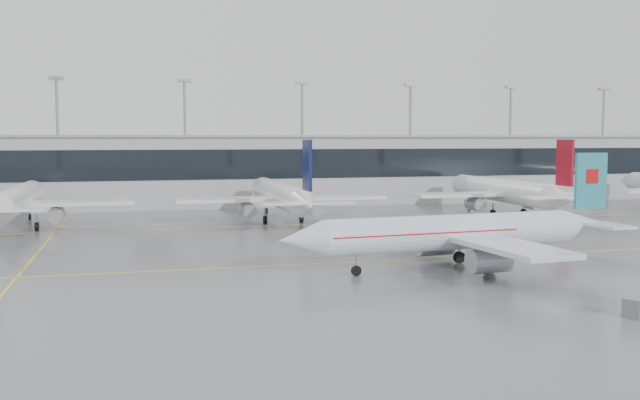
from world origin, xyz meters
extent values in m
plane|color=slate|center=(0.00, 0.00, 0.00)|extent=(320.00, 320.00, 0.00)
cube|color=yellow|center=(0.00, 0.00, 0.01)|extent=(120.00, 0.25, 0.01)
cube|color=yellow|center=(0.00, 30.00, 0.01)|extent=(120.00, 0.25, 0.01)
cube|color=yellow|center=(-30.00, 15.00, 0.01)|extent=(0.25, 60.00, 0.01)
cube|color=#A2A3A6|center=(0.00, 62.00, 6.00)|extent=(180.00, 15.00, 12.00)
cube|color=black|center=(0.00, 54.45, 7.50)|extent=(180.00, 0.20, 5.00)
cube|color=gray|center=(0.00, 62.00, 12.20)|extent=(182.00, 16.00, 0.40)
cylinder|color=gray|center=(-33.00, 68.00, 11.00)|extent=(0.50, 0.50, 22.00)
cube|color=gray|center=(-33.00, 68.00, 22.30)|extent=(2.40, 1.00, 0.60)
cylinder|color=gray|center=(-11.00, 68.00, 11.00)|extent=(0.50, 0.50, 22.00)
cube|color=gray|center=(-11.00, 68.00, 22.30)|extent=(2.40, 1.00, 0.60)
cylinder|color=gray|center=(11.00, 68.00, 11.00)|extent=(0.50, 0.50, 22.00)
cube|color=gray|center=(11.00, 68.00, 22.30)|extent=(2.40, 1.00, 0.60)
cylinder|color=gray|center=(33.00, 68.00, 11.00)|extent=(0.50, 0.50, 22.00)
cube|color=gray|center=(33.00, 68.00, 22.30)|extent=(2.40, 1.00, 0.60)
cylinder|color=gray|center=(55.00, 68.00, 11.00)|extent=(0.50, 0.50, 22.00)
cube|color=gray|center=(55.00, 68.00, 22.30)|extent=(2.40, 1.00, 0.60)
cylinder|color=gray|center=(77.00, 68.00, 11.00)|extent=(0.50, 0.50, 22.00)
cube|color=gray|center=(77.00, 68.00, 22.30)|extent=(2.40, 1.00, 0.60)
cylinder|color=silver|center=(7.65, -5.74, 3.40)|extent=(24.68, 5.36, 3.21)
cone|color=silver|center=(-6.54, -6.99, 3.40)|extent=(4.27, 3.55, 3.21)
cone|color=silver|center=(22.63, -4.41, 3.40)|extent=(5.86, 3.69, 3.21)
cube|color=silver|center=(9.14, -5.60, 3.00)|extent=(7.32, 26.87, 0.45)
cube|color=silver|center=(22.83, -4.39, 3.70)|extent=(3.69, 10.41, 0.25)
cube|color=teal|center=(23.03, -4.37, 7.75)|extent=(3.62, 0.67, 5.48)
cylinder|color=#999AA2|center=(9.07, -10.43, 1.50)|extent=(3.77, 2.41, 2.10)
cylinder|color=#999AA2|center=(8.22, -0.87, 1.50)|extent=(3.77, 2.41, 2.10)
cylinder|color=gray|center=(-1.56, -6.55, 1.12)|extent=(0.20, 0.20, 1.35)
cylinder|color=black|center=(-1.56, -6.55, 0.45)|extent=(0.92, 0.38, 0.90)
cylinder|color=gray|center=(10.37, -8.11, 1.22)|extent=(0.24, 0.24, 1.35)
cylinder|color=black|center=(10.37, -8.11, 0.55)|extent=(1.14, 0.55, 1.10)
cylinder|color=gray|center=(9.91, -2.93, 1.22)|extent=(0.24, 0.24, 1.35)
cylinder|color=black|center=(9.91, -2.93, 0.55)|extent=(1.14, 0.55, 1.10)
cube|color=#B70F0F|center=(23.03, -4.37, 8.21)|extent=(1.43, 0.57, 1.40)
cube|color=#B70F0F|center=(4.66, -6.00, 3.60)|extent=(18.22, 4.82, 0.12)
cylinder|color=white|center=(-35.00, 35.00, 3.80)|extent=(3.59, 27.36, 3.59)
cone|color=white|center=(-35.00, 50.68, 3.80)|extent=(3.59, 4.00, 3.59)
cube|color=white|center=(-35.00, 33.50, 3.40)|extent=(29.64, 5.00, 0.45)
cylinder|color=#999AA2|center=(-30.20, 34.00, 1.90)|extent=(2.10, 3.60, 2.10)
cylinder|color=gray|center=(-35.00, 45.68, 1.23)|extent=(0.20, 0.20, 1.56)
cylinder|color=black|center=(-35.00, 45.68, 0.45)|extent=(0.30, 0.90, 0.90)
cylinder|color=gray|center=(-32.40, 32.50, 1.33)|extent=(0.24, 0.24, 1.56)
cylinder|color=black|center=(-32.40, 32.50, 0.55)|extent=(0.45, 1.10, 1.10)
cylinder|color=white|center=(0.00, 35.00, 3.80)|extent=(3.59, 27.36, 3.59)
cone|color=white|center=(0.00, 50.68, 3.80)|extent=(3.59, 4.00, 3.59)
cone|color=white|center=(0.00, 18.52, 3.80)|extent=(3.59, 5.60, 3.59)
cube|color=white|center=(0.00, 33.50, 3.40)|extent=(29.64, 5.00, 0.45)
cube|color=white|center=(0.00, 18.32, 4.10)|extent=(11.40, 2.80, 0.25)
cube|color=#0E153D|center=(0.00, 18.12, 8.66)|extent=(0.35, 3.60, 6.12)
cylinder|color=#999AA2|center=(-4.80, 34.00, 1.90)|extent=(2.10, 3.60, 2.10)
cylinder|color=#999AA2|center=(4.80, 34.00, 1.90)|extent=(2.10, 3.60, 2.10)
cylinder|color=gray|center=(0.00, 45.68, 1.23)|extent=(0.20, 0.20, 1.56)
cylinder|color=black|center=(0.00, 45.68, 0.45)|extent=(0.30, 0.90, 0.90)
cylinder|color=gray|center=(-2.60, 32.50, 1.33)|extent=(0.24, 0.24, 1.56)
cylinder|color=black|center=(-2.60, 32.50, 0.55)|extent=(0.45, 1.10, 1.10)
cylinder|color=gray|center=(2.60, 32.50, 1.33)|extent=(0.24, 0.24, 1.56)
cylinder|color=black|center=(2.60, 32.50, 0.55)|extent=(0.45, 1.10, 1.10)
cylinder|color=white|center=(35.00, 35.00, 3.80)|extent=(3.59, 27.36, 3.59)
cone|color=white|center=(35.00, 50.68, 3.80)|extent=(3.59, 4.00, 3.59)
cone|color=white|center=(35.00, 18.52, 3.80)|extent=(3.59, 5.60, 3.59)
cube|color=white|center=(35.00, 33.50, 3.40)|extent=(29.64, 5.00, 0.45)
cube|color=white|center=(35.00, 18.32, 4.10)|extent=(11.40, 2.80, 0.25)
cube|color=maroon|center=(35.00, 18.12, 8.66)|extent=(0.35, 3.60, 6.12)
cylinder|color=#999AA2|center=(30.20, 34.00, 1.90)|extent=(2.10, 3.60, 2.10)
cylinder|color=#999AA2|center=(39.80, 34.00, 1.90)|extent=(2.10, 3.60, 2.10)
cylinder|color=gray|center=(35.00, 45.68, 1.23)|extent=(0.20, 0.20, 1.56)
cylinder|color=black|center=(35.00, 45.68, 0.45)|extent=(0.30, 0.90, 0.90)
cylinder|color=gray|center=(32.40, 32.50, 1.33)|extent=(0.24, 0.24, 1.56)
cylinder|color=black|center=(32.40, 32.50, 0.55)|extent=(0.45, 1.10, 1.10)
cylinder|color=gray|center=(37.60, 32.50, 1.33)|extent=(0.24, 0.24, 1.56)
cylinder|color=black|center=(37.60, 32.50, 0.55)|extent=(0.45, 1.10, 1.10)
cone|color=white|center=(70.00, 50.68, 3.80)|extent=(3.59, 4.00, 3.59)
cube|color=slate|center=(12.10, -24.96, 0.65)|extent=(1.69, 1.65, 1.29)
camera|label=1|loc=(-19.89, -64.79, 11.94)|focal=40.00mm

